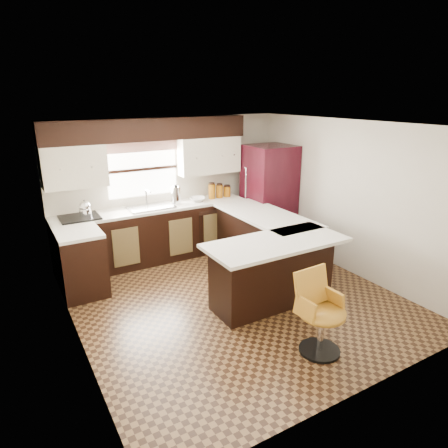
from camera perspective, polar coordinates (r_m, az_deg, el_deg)
floor at (r=5.76m, az=1.54°, el=-10.58°), size 4.40×4.40×0.00m
ceiling at (r=5.06m, az=1.78°, el=14.00°), size 4.40×4.40×0.00m
wall_back at (r=7.19m, az=-7.65°, el=5.39°), size 4.40×0.00×4.40m
wall_front at (r=3.73m, az=19.90°, el=-7.83°), size 4.40×0.00×4.40m
wall_left at (r=4.60m, az=-21.24°, el=-3.05°), size 0.00×4.40×4.40m
wall_right at (r=6.60m, az=17.39°, el=3.58°), size 0.00×4.40×4.40m
base_cab_back at (r=6.97m, az=-9.85°, el=-1.55°), size 3.30×0.60×0.90m
base_cab_left at (r=6.06m, az=-19.67°, el=-5.43°), size 0.60×0.70×0.90m
counter_back at (r=6.83m, az=-10.06°, el=2.19°), size 3.30×0.60×0.04m
counter_left at (r=5.90m, az=-20.15°, el=-1.21°), size 0.60×0.70×0.04m
soffit at (r=6.73m, az=-10.65°, el=13.19°), size 3.40×0.35×0.36m
upper_cab_left at (r=6.48m, az=-20.65°, el=7.71°), size 0.94×0.35×0.64m
upper_cab_right at (r=7.22m, az=-2.23°, el=9.80°), size 1.14×0.35×0.64m
window_pane at (r=6.93m, az=-11.55°, el=7.67°), size 1.20×0.02×0.90m
valance at (r=6.83m, az=-11.65°, el=10.84°), size 1.30×0.06×0.18m
sink at (r=6.78m, az=-10.41°, el=2.39°), size 0.75×0.45×0.03m
dishwasher at (r=7.12m, az=-1.48°, el=-1.03°), size 0.58×0.03×0.78m
cooktop at (r=6.51m, az=-19.94°, el=0.89°), size 0.58×0.50×0.02m
peninsula_long at (r=6.50m, az=5.45°, el=-2.83°), size 0.60×1.95×0.90m
peninsula_return at (r=5.49m, az=6.88°, el=-6.96°), size 1.65×0.60×0.90m
counter_pen_long at (r=6.37m, az=5.95°, el=1.23°), size 0.84×1.95×0.04m
counter_pen_return at (r=5.23m, az=7.49°, el=-2.66°), size 1.89×0.84×0.04m
refrigerator at (r=7.48m, az=6.41°, el=3.93°), size 0.81×0.78×1.89m
bar_chair at (r=4.59m, az=13.87°, el=-12.46°), size 0.53×0.53×0.94m
kettle at (r=6.48m, az=-19.25°, el=2.19°), size 0.19×0.19×0.25m
percolator at (r=6.93m, az=-6.87°, el=4.08°), size 0.15×0.15×0.30m
mixing_bowl at (r=7.12m, az=-3.81°, el=3.57°), size 0.35×0.35×0.07m
canister_large at (r=7.25m, az=-1.75°, el=4.67°), size 0.12×0.12×0.26m
canister_med at (r=7.33m, az=-0.66°, el=4.70°), size 0.13×0.13×0.23m
canister_small at (r=7.41m, az=0.42°, el=4.66°), size 0.13×0.13×0.19m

